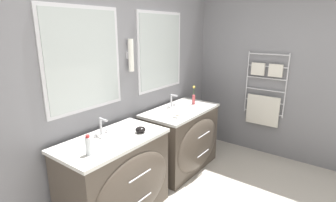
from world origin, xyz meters
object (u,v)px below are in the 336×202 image
Objects in this scene: toiletry_bottle at (88,146)px; amenity_bowl at (140,130)px; flower_vase at (194,97)px; vanity_left at (117,178)px; vanity_right at (183,139)px.

amenity_bowl is (0.63, -0.02, -0.05)m from toiletry_bottle.
toiletry_bottle is 1.86m from flower_vase.
toiletry_bottle is (-0.35, -0.06, 0.51)m from vanity_left.
vanity_left is 1.00× the size of vanity_right.
toiletry_bottle is at bearing 178.13° from amenity_bowl.
vanity_right is (1.21, 0.00, 0.00)m from vanity_left.
flower_vase reaches higher than vanity_left.
toiletry_bottle is (-1.55, -0.06, 0.51)m from vanity_right.
flower_vase is (0.30, 0.03, 0.53)m from vanity_right.
vanity_left is 0.54m from amenity_bowl.
vanity_right is at bearing 4.97° from amenity_bowl.
amenity_bowl is (0.28, -0.08, 0.46)m from vanity_left.
flower_vase reaches higher than toiletry_bottle.
amenity_bowl is at bearing -16.11° from vanity_left.
toiletry_bottle is at bearing -177.78° from vanity_right.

